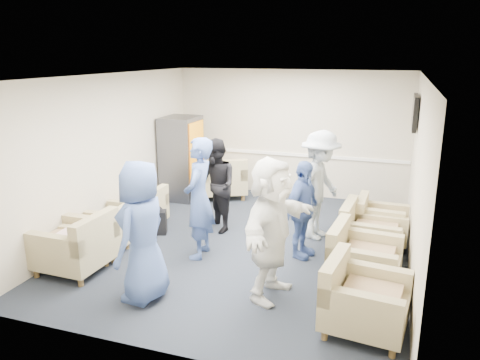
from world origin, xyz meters
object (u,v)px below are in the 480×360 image
(armchair_right_midnear, at_px, (360,261))
(armchair_right_far, at_px, (378,224))
(armchair_left_near, at_px, (78,247))
(person_mid_right, at_px, (302,210))
(armchair_left_mid, at_px, (100,236))
(armchair_corner, at_px, (223,180))
(vending_machine, at_px, (182,158))
(person_front_right, at_px, (271,229))
(armchair_left_far, at_px, (142,211))
(armchair_right_midfar, at_px, (368,235))
(person_back_right, at_px, (320,185))
(person_mid_left, at_px, (199,198))
(armchair_right_near, at_px, (360,301))
(person_back_left, at_px, (216,186))
(person_front_left, at_px, (142,232))

(armchair_right_midnear, height_order, armchair_right_far, armchair_right_midnear)
(armchair_left_near, distance_m, person_mid_right, 3.30)
(armchair_right_far, xyz_separation_m, person_mid_right, (-1.09, -0.94, 0.43))
(armchair_left_mid, distance_m, armchair_right_far, 4.44)
(armchair_corner, height_order, vending_machine, vending_machine)
(armchair_left_mid, height_order, person_front_right, person_front_right)
(armchair_corner, relative_size, person_mid_right, 0.85)
(armchair_left_far, relative_size, armchair_corner, 0.62)
(armchair_corner, height_order, person_mid_right, person_mid_right)
(person_mid_right, height_order, person_front_right, person_front_right)
(armchair_right_midfar, distance_m, person_back_right, 1.14)
(person_mid_right, bearing_deg, armchair_corner, 58.89)
(armchair_corner, xyz_separation_m, person_front_right, (2.08, -3.79, 0.54))
(armchair_corner, relative_size, person_mid_left, 0.69)
(armchair_corner, bearing_deg, armchair_left_mid, 49.77)
(armchair_corner, height_order, person_back_right, person_back_right)
(armchair_left_mid, relative_size, person_mid_right, 0.56)
(armchair_right_near, height_order, person_back_right, person_back_right)
(armchair_right_far, xyz_separation_m, vending_machine, (-4.11, 1.22, 0.56))
(armchair_left_near, distance_m, vending_machine, 3.70)
(armchair_right_midnear, height_order, person_back_left, person_back_left)
(vending_machine, bearing_deg, armchair_corner, 21.77)
(armchair_right_near, xyz_separation_m, armchair_corner, (-3.24, 4.21, 0.03))
(armchair_right_midfar, height_order, vending_machine, vending_machine)
(armchair_corner, bearing_deg, armchair_right_near, 99.10)
(armchair_right_midnear, height_order, vending_machine, vending_machine)
(vending_machine, bearing_deg, armchair_right_midfar, -24.67)
(armchair_right_near, distance_m, person_mid_right, 2.06)
(armchair_left_near, height_order, armchair_left_mid, armchair_left_near)
(armchair_right_midnear, distance_m, person_back_left, 2.88)
(armchair_left_far, relative_size, person_mid_right, 0.53)
(armchair_right_far, bearing_deg, armchair_left_far, 100.87)
(person_mid_left, distance_m, person_back_right, 2.07)
(person_mid_left, relative_size, person_back_right, 1.01)
(armchair_left_mid, height_order, armchair_right_near, armchair_right_near)
(armchair_left_mid, height_order, person_front_left, person_front_left)
(armchair_corner, distance_m, person_back_left, 2.02)
(person_mid_right, bearing_deg, person_back_right, 9.22)
(armchair_left_near, bearing_deg, person_front_right, 95.64)
(person_front_left, distance_m, person_back_right, 3.24)
(armchair_left_near, bearing_deg, person_back_right, 129.46)
(armchair_left_near, distance_m, person_back_right, 3.87)
(armchair_left_far, distance_m, person_mid_left, 1.74)
(armchair_corner, distance_m, person_front_left, 4.43)
(armchair_right_near, xyz_separation_m, armchair_right_midfar, (-0.06, 2.07, 0.00))
(armchair_left_mid, xyz_separation_m, armchair_right_far, (4.02, 1.89, 0.01))
(armchair_right_midfar, bearing_deg, person_back_right, 62.15)
(armchair_left_mid, distance_m, vending_machine, 3.16)
(armchair_corner, height_order, person_front_left, person_front_left)
(armchair_right_near, relative_size, person_front_left, 0.55)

